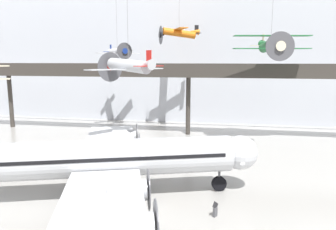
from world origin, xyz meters
The scene contains 9 objects.
ground_plane centered at (0.00, 0.00, 0.00)m, with size 260.00×260.00×0.00m, color #9E9B96.
hangar_back_wall centered at (0.00, 38.64, 12.53)m, with size 140.00×3.00×25.07m.
mezzanine_walkway centered at (0.00, 26.75, 9.15)m, with size 110.00×3.20×10.84m.
airliner_silver_main centered at (-4.47, 2.88, 3.33)m, with size 27.18×31.68×9.22m.
suspended_plane_green_biplane centered at (11.12, 22.85, 13.33)m, with size 9.72×8.02×9.63m.
suspended_plane_white_twin centered at (-12.00, 30.33, 12.67)m, with size 6.18×6.15×9.40m.
suspended_plane_orange_highwing centered at (-1.92, 30.67, 15.51)m, with size 6.78×7.75×7.23m.
suspended_plane_silver_racer centered at (-4.69, 12.98, 10.71)m, with size 7.97×8.59×11.88m.
info_sign_pedestal centered at (5.37, 1.35, 0.46)m, with size 0.41×0.70×1.24m.
Camera 1 is at (6.13, -21.34, 11.38)m, focal length 35.00 mm.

